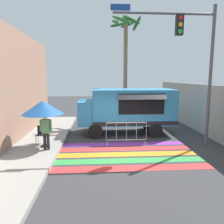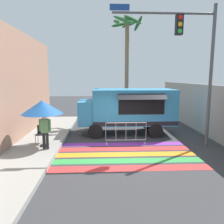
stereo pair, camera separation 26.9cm
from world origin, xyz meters
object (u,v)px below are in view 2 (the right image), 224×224
at_px(food_truck, 126,108).
at_px(barricade_front, 126,133).
at_px(vendor_person, 45,129).
at_px(traffic_signal_pole, 193,52).
at_px(palm_tree, 127,46).
at_px(patio_umbrella, 42,107).
at_px(folding_chair, 41,132).

distance_m(food_truck, barricade_front, 2.42).
bearing_deg(vendor_person, barricade_front, 15.61).
height_order(traffic_signal_pole, barricade_front, traffic_signal_pole).
relative_size(vendor_person, palm_tree, 0.21).
height_order(food_truck, patio_umbrella, food_truck).
bearing_deg(folding_chair, patio_umbrella, -48.42).
bearing_deg(food_truck, folding_chair, -152.34).
distance_m(traffic_signal_pole, folding_chair, 8.31).
xyz_separation_m(folding_chair, palm_tree, (4.84, 5.59, 4.92)).
bearing_deg(folding_chair, barricade_front, 19.84).
height_order(food_truck, traffic_signal_pole, traffic_signal_pole).
bearing_deg(folding_chair, food_truck, 45.07).
height_order(traffic_signal_pole, vendor_person, traffic_signal_pole).
bearing_deg(food_truck, barricade_front, -96.18).
height_order(food_truck, vendor_person, food_truck).
bearing_deg(palm_tree, patio_umbrella, -126.72).
bearing_deg(traffic_signal_pole, patio_umbrella, -177.72).
height_order(patio_umbrella, folding_chair, patio_umbrella).
height_order(traffic_signal_pole, folding_chair, traffic_signal_pole).
bearing_deg(patio_umbrella, folding_chair, 114.17).
bearing_deg(traffic_signal_pole, barricade_front, 171.48).
xyz_separation_m(food_truck, traffic_signal_pole, (2.85, -2.63, 3.00)).
bearing_deg(traffic_signal_pole, food_truck, 137.23).
relative_size(folding_chair, vendor_person, 0.53).
xyz_separation_m(food_truck, folding_chair, (-4.49, -2.35, -0.89)).
relative_size(traffic_signal_pole, palm_tree, 0.87).
bearing_deg(traffic_signal_pole, folding_chair, 177.80).
distance_m(traffic_signal_pole, barricade_front, 5.10).
bearing_deg(barricade_front, palm_tree, 83.74).
distance_m(patio_umbrella, vendor_person, 1.06).
bearing_deg(palm_tree, traffic_signal_pole, -67.06).
height_order(vendor_person, barricade_front, vendor_person).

